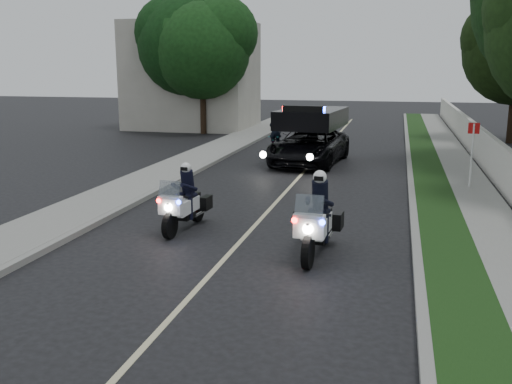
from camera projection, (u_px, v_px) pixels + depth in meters
The scene contains 18 objects.
ground at pixel (221, 262), 12.43m from camera, with size 120.00×120.00×0.00m, color black.
curb_right at pixel (411, 180), 20.95m from camera, with size 0.20×60.00×0.15m, color gray.
grass_verge at pixel (431, 181), 20.78m from camera, with size 1.20×60.00×0.16m, color #193814.
sidewalk_right at pixel (469, 183), 20.48m from camera, with size 1.40×60.00×0.16m, color gray.
property_wall at pixel (501, 165), 20.10m from camera, with size 0.22×60.00×1.50m, color beige.
curb_left at pixel (197, 171), 22.85m from camera, with size 0.20×60.00×0.15m, color gray.
sidewalk_left at pixel (171, 170), 23.11m from camera, with size 2.00×60.00×0.16m, color gray.
building_far at pixel (192, 76), 38.67m from camera, with size 8.00×6.00×7.00m, color #A8A396.
lane_marking at pixel (299, 177), 21.91m from camera, with size 0.12×50.00×0.01m, color #BFB78C.
police_moto_left at pixel (185, 229), 14.96m from camera, with size 0.72×2.04×1.74m, color white, non-canonical shape.
police_moto_right at pixel (317, 255), 12.94m from camera, with size 0.78×2.24×1.90m, color silver, non-canonical shape.
police_suv at pixel (309, 164), 25.00m from camera, with size 2.61×5.63×2.74m, color black.
bicycle at pixel (275, 152), 28.45m from camera, with size 0.53×1.52×0.79m, color black.
cyclist at pixel (275, 152), 28.45m from camera, with size 0.60×0.40×1.67m, color black.
sign_post at pixel (469, 191), 19.53m from camera, with size 0.37×0.37×2.38m, color red, non-canonical shape.
tree_right_e at pixel (509, 143), 31.68m from camera, with size 5.69×5.69×9.49m, color black, non-canonical shape.
tree_left_near at pixel (204, 134), 36.04m from camera, with size 5.87×5.87×9.78m, color #174115, non-canonical shape.
tree_left_far at pixel (190, 132), 37.11m from camera, with size 6.27×6.27×10.44m, color #103411, non-canonical shape.
Camera 1 is at (3.54, -11.30, 4.14)m, focal length 40.52 mm.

